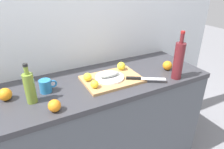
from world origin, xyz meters
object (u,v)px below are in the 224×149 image
object	(u,v)px
chef_knife	(141,78)
wine_bottle	(179,60)
olive_oil_bottle	(30,87)
fish_fillet	(110,74)
coffee_mug_1	(46,86)
orange_0	(167,65)
cutting_board	(112,79)
white_plate	(110,77)
lemon_0	(95,84)

from	to	relation	value
chef_knife	wine_bottle	xyz separation A→B (m)	(0.28, -0.07, 0.12)
olive_oil_bottle	fish_fillet	bearing A→B (deg)	2.91
fish_fillet	olive_oil_bottle	distance (m)	0.56
coffee_mug_1	orange_0	world-z (taller)	coffee_mug_1
wine_bottle	coffee_mug_1	bearing A→B (deg)	164.66
coffee_mug_1	cutting_board	bearing A→B (deg)	-7.54
white_plate	wine_bottle	bearing A→B (deg)	-22.81
wine_bottle	cutting_board	bearing A→B (deg)	157.19
lemon_0	wine_bottle	bearing A→B (deg)	-10.90
white_plate	lemon_0	xyz separation A→B (m)	(-0.15, -0.08, 0.02)
chef_knife	orange_0	bearing A→B (deg)	44.55
fish_fillet	lemon_0	size ratio (longest dim) A/B	2.85
cutting_board	coffee_mug_1	bearing A→B (deg)	172.46
chef_knife	coffee_mug_1	size ratio (longest dim) A/B	2.21
fish_fillet	orange_0	size ratio (longest dim) A/B	2.09
chef_knife	olive_oil_bottle	world-z (taller)	olive_oil_bottle
olive_oil_bottle	wine_bottle	bearing A→B (deg)	-9.42
white_plate	coffee_mug_1	distance (m)	0.46
olive_oil_bottle	orange_0	xyz separation A→B (m)	(1.07, -0.02, -0.07)
fish_fillet	orange_0	bearing A→B (deg)	-5.62
cutting_board	orange_0	world-z (taller)	orange_0
wine_bottle	coffee_mug_1	distance (m)	0.96
chef_knife	wine_bottle	world-z (taller)	wine_bottle
cutting_board	lemon_0	xyz separation A→B (m)	(-0.17, -0.07, 0.04)
olive_oil_bottle	orange_0	size ratio (longest dim) A/B	3.38
fish_fillet	chef_knife	size ratio (longest dim) A/B	0.61
wine_bottle	orange_0	world-z (taller)	wine_bottle
cutting_board	fish_fillet	bearing A→B (deg)	157.20
coffee_mug_1	lemon_0	bearing A→B (deg)	-24.06
lemon_0	coffee_mug_1	xyz separation A→B (m)	(-0.30, 0.13, -0.00)
cutting_board	chef_knife	distance (m)	0.21
cutting_board	orange_0	size ratio (longest dim) A/B	5.59
orange_0	white_plate	bearing A→B (deg)	174.38
chef_knife	lemon_0	xyz separation A→B (m)	(-0.35, 0.05, 0.02)
fish_fillet	orange_0	distance (m)	0.52
olive_oil_bottle	coffee_mug_1	size ratio (longest dim) A/B	2.18
white_plate	fish_fillet	bearing A→B (deg)	0.00
cutting_board	wine_bottle	bearing A→B (deg)	-22.81
lemon_0	orange_0	size ratio (longest dim) A/B	0.73
chef_knife	wine_bottle	size ratio (longest dim) A/B	0.72
lemon_0	wine_bottle	world-z (taller)	wine_bottle
cutting_board	wine_bottle	size ratio (longest dim) A/B	1.17
lemon_0	orange_0	xyz separation A→B (m)	(0.67, 0.03, -0.01)
coffee_mug_1	chef_knife	bearing A→B (deg)	-15.65
white_plate	lemon_0	distance (m)	0.17
cutting_board	chef_knife	xyz separation A→B (m)	(0.18, -0.12, 0.02)
orange_0	fish_fillet	bearing A→B (deg)	174.38
lemon_0	wine_bottle	size ratio (longest dim) A/B	0.15
olive_oil_bottle	coffee_mug_1	distance (m)	0.15
fish_fillet	coffee_mug_1	xyz separation A→B (m)	(-0.45, 0.06, -0.01)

